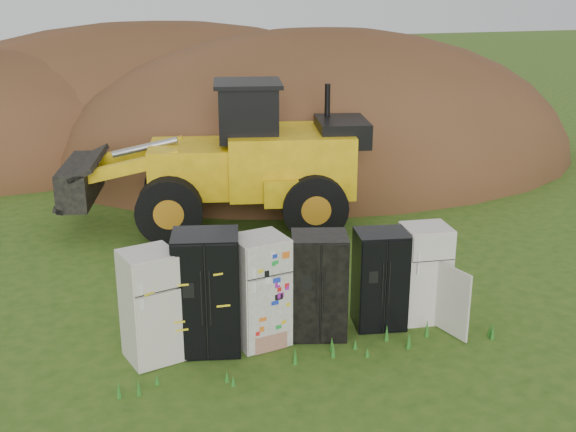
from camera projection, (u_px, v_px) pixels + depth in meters
name	position (u px, v px, depth m)	size (l,w,h in m)	color
ground	(297.00, 336.00, 11.93)	(120.00, 120.00, 0.00)	#2B4E15
fridge_leftmost	(151.00, 306.00, 11.00)	(0.78, 0.75, 1.76)	silver
fridge_black_side	(207.00, 292.00, 11.25)	(1.02, 0.80, 1.95)	black
fridge_sticker	(260.00, 290.00, 11.49)	(0.81, 0.74, 1.81)	silver
fridge_dark_mid	(319.00, 285.00, 11.75)	(0.89, 0.73, 1.75)	black
fridge_black_right	(380.00, 279.00, 12.09)	(0.84, 0.70, 1.67)	black
fridge_open_door	(424.00, 273.00, 12.31)	(0.76, 0.71, 1.69)	silver
wheel_loader	(212.00, 156.00, 16.75)	(7.04, 2.85, 3.40)	yellow
dirt_mound_right	(320.00, 158.00, 23.69)	(16.94, 12.43, 8.33)	#4A2E18
dirt_mound_back	(159.00, 132.00, 27.56)	(20.62, 13.75, 8.26)	#4A2E18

